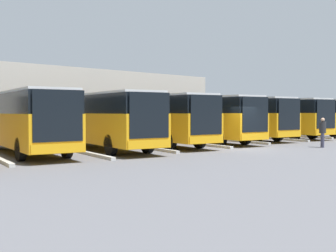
# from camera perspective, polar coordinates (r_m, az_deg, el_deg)

# --- Properties ---
(ground_plane) EXTENTS (600.00, 600.00, 0.00)m
(ground_plane) POSITION_cam_1_polar(r_m,az_deg,el_deg) (25.30, 10.34, -3.08)
(ground_plane) COLOR #5B5B60
(bus_0) EXTENTS (4.18, 11.07, 3.24)m
(bus_0) POSITION_cam_1_polar(r_m,az_deg,el_deg) (40.90, 16.91, 1.31)
(bus_0) COLOR orange
(bus_0) RESTS_ON ground_plane
(curb_divider_0) EXTENTS (1.38, 6.79, 0.15)m
(curb_divider_0) POSITION_cam_1_polar(r_m,az_deg,el_deg) (38.29, 17.27, -1.33)
(curb_divider_0) COLOR #B2B2AD
(curb_divider_0) RESTS_ON ground_plane
(bus_1) EXTENTS (4.18, 11.07, 3.24)m
(bus_1) POSITION_cam_1_polar(r_m,az_deg,el_deg) (37.07, 13.96, 1.28)
(bus_1) COLOR orange
(bus_1) RESTS_ON ground_plane
(curb_divider_1) EXTENTS (1.38, 6.79, 0.15)m
(curb_divider_1) POSITION_cam_1_polar(r_m,az_deg,el_deg) (34.46, 14.14, -1.65)
(curb_divider_1) COLOR #B2B2AD
(curb_divider_1) RESTS_ON ground_plane
(bus_2) EXTENTS (4.18, 11.07, 3.24)m
(bus_2) POSITION_cam_1_polar(r_m,az_deg,el_deg) (33.86, 9.27, 1.25)
(bus_2) COLOR orange
(bus_2) RESTS_ON ground_plane
(curb_divider_2) EXTENTS (1.38, 6.79, 0.15)m
(curb_divider_2) POSITION_cam_1_polar(r_m,az_deg,el_deg) (31.25, 9.08, -1.98)
(curb_divider_2) COLOR #B2B2AD
(curb_divider_2) RESTS_ON ground_plane
(bus_3) EXTENTS (4.18, 11.07, 3.24)m
(bus_3) POSITION_cam_1_polar(r_m,az_deg,el_deg) (30.40, 4.66, 1.20)
(bus_3) COLOR orange
(bus_3) RESTS_ON ground_plane
(curb_divider_3) EXTENTS (1.38, 6.79, 0.15)m
(curb_divider_3) POSITION_cam_1_polar(r_m,az_deg,el_deg) (27.82, 4.01, -2.44)
(curb_divider_3) COLOR #B2B2AD
(curb_divider_3) RESTS_ON ground_plane
(bus_4) EXTENTS (4.18, 11.07, 3.24)m
(bus_4) POSITION_cam_1_polar(r_m,az_deg,el_deg) (27.48, -1.64, 1.13)
(bus_4) COLOR orange
(bus_4) RESTS_ON ground_plane
(curb_divider_4) EXTENTS (1.38, 6.79, 0.15)m
(curb_divider_4) POSITION_cam_1_polar(r_m,az_deg,el_deg) (24.97, -3.01, -2.94)
(curb_divider_4) COLOR #B2B2AD
(curb_divider_4) RESTS_ON ground_plane
(bus_5) EXTENTS (4.18, 11.07, 3.24)m
(bus_5) POSITION_cam_1_polar(r_m,az_deg,el_deg) (24.63, -8.78, 1.01)
(bus_5) COLOR orange
(bus_5) RESTS_ON ground_plane
(curb_divider_5) EXTENTS (1.38, 6.79, 0.15)m
(curb_divider_5) POSITION_cam_1_polar(r_m,az_deg,el_deg) (22.23, -11.13, -3.58)
(curb_divider_5) COLOR #B2B2AD
(curb_divider_5) RESTS_ON ground_plane
(bus_6) EXTENTS (4.18, 11.07, 3.24)m
(bus_6) POSITION_cam_1_polar(r_m,az_deg,el_deg) (23.23, -18.70, 0.88)
(bus_6) COLOR orange
(bus_6) RESTS_ON ground_plane
(pedestrian) EXTENTS (0.56, 0.56, 1.83)m
(pedestrian) POSITION_cam_1_polar(r_m,az_deg,el_deg) (27.55, 20.20, -0.71)
(pedestrian) COLOR #38384C
(pedestrian) RESTS_ON ground_plane
(station_building) EXTENTS (27.32, 11.62, 5.94)m
(station_building) POSITION_cam_1_polar(r_m,az_deg,el_deg) (40.87, -12.79, 3.02)
(station_building) COLOR #A8A399
(station_building) RESTS_ON ground_plane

